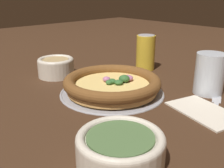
% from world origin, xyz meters
% --- Properties ---
extents(ground_plane, '(3.00, 3.00, 0.00)m').
position_xyz_m(ground_plane, '(0.00, 0.00, 0.00)').
color(ground_plane, '#3D2616').
extents(pizza_tray, '(0.29, 0.29, 0.01)m').
position_xyz_m(pizza_tray, '(0.00, 0.00, 0.00)').
color(pizza_tray, '#9E9EA3').
rests_on(pizza_tray, ground_plane).
extents(pizza, '(0.27, 0.27, 0.04)m').
position_xyz_m(pizza, '(0.00, 0.00, 0.03)').
color(pizza, tan).
rests_on(pizza, pizza_tray).
extents(bowl_near, '(0.12, 0.12, 0.06)m').
position_xyz_m(bowl_near, '(-0.24, -0.03, 0.03)').
color(bowl_near, beige).
rests_on(bowl_near, ground_plane).
extents(bowl_far, '(0.15, 0.15, 0.05)m').
position_xyz_m(bowl_far, '(0.24, -0.20, 0.03)').
color(bowl_far, beige).
rests_on(bowl_far, ground_plane).
extents(drinking_cup, '(0.08, 0.08, 0.11)m').
position_xyz_m(drinking_cup, '(0.18, 0.19, 0.06)').
color(drinking_cup, silver).
rests_on(drinking_cup, ground_plane).
extents(napkin, '(0.19, 0.14, 0.01)m').
position_xyz_m(napkin, '(0.24, 0.08, 0.00)').
color(napkin, beige).
rests_on(napkin, ground_plane).
extents(fork, '(0.09, 0.16, 0.00)m').
position_xyz_m(fork, '(0.24, 0.12, 0.00)').
color(fork, '#B7B7BC').
rests_on(fork, ground_plane).
extents(beverage_can, '(0.07, 0.07, 0.12)m').
position_xyz_m(beverage_can, '(-0.09, 0.24, 0.06)').
color(beverage_can, gold).
rests_on(beverage_can, ground_plane).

